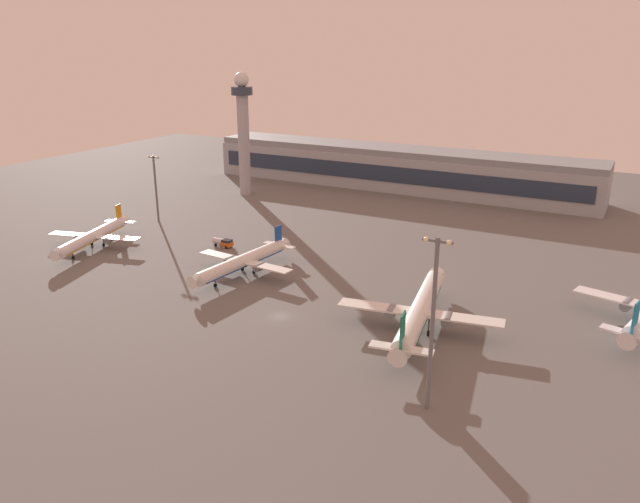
% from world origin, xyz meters
% --- Properties ---
extents(ground_plane, '(416.00, 416.00, 0.00)m').
position_xyz_m(ground_plane, '(0.00, 0.00, 0.00)').
color(ground_plane, '#605E5B').
extents(terminal_building, '(158.27, 22.40, 16.40)m').
position_xyz_m(terminal_building, '(-24.89, 129.96, 8.09)').
color(terminal_building, '#9EA3AD').
rests_on(terminal_building, ground).
extents(control_tower, '(8.00, 8.00, 46.22)m').
position_xyz_m(control_tower, '(-72.73, 91.17, 26.42)').
color(control_tower, '#A8A8B2').
rests_on(control_tower, ground).
extents(airplane_taxiway_distant, '(34.36, 43.96, 11.30)m').
position_xyz_m(airplane_taxiway_distant, '(28.97, 8.09, 4.27)').
color(airplane_taxiway_distant, silver).
rests_on(airplane_taxiway_distant, ground).
extents(airplane_near_gate, '(28.61, 36.70, 9.41)m').
position_xyz_m(airplane_near_gate, '(-22.02, 17.61, 3.56)').
color(airplane_near_gate, silver).
rests_on(airplane_near_gate, ground).
extents(airplane_terminal_side, '(27.93, 35.58, 9.28)m').
position_xyz_m(airplane_terminal_side, '(-72.85, 14.82, 3.51)').
color(airplane_terminal_side, white).
rests_on(airplane_terminal_side, ground).
extents(fuel_truck, '(6.33, 2.48, 2.35)m').
position_xyz_m(fuel_truck, '(-40.48, 33.53, 1.37)').
color(fuel_truck, '#D85919').
rests_on(fuel_truck, ground).
extents(apron_light_west, '(4.80, 0.90, 29.42)m').
position_xyz_m(apron_light_west, '(40.30, -19.07, 16.60)').
color(apron_light_west, slate).
rests_on(apron_light_west, ground).
extents(apron_light_central, '(4.80, 0.90, 22.00)m').
position_xyz_m(apron_light_central, '(-76.30, 45.58, 12.78)').
color(apron_light_central, slate).
rests_on(apron_light_central, ground).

